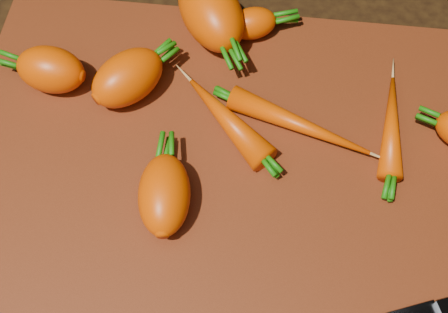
# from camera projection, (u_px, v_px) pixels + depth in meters

# --- Properties ---
(ground) EXTENTS (2.00, 2.00, 0.01)m
(ground) POSITION_uv_depth(u_px,v_px,m) (223.00, 184.00, 0.58)
(ground) COLOR black
(cutting_board) EXTENTS (0.50, 0.40, 0.01)m
(cutting_board) POSITION_uv_depth(u_px,v_px,m) (223.00, 179.00, 0.57)
(cutting_board) COLOR maroon
(cutting_board) RESTS_ON ground
(carrot_0) EXTENTS (0.09, 0.09, 0.05)m
(carrot_0) POSITION_uv_depth(u_px,v_px,m) (128.00, 78.00, 0.59)
(carrot_0) COLOR #F04B00
(carrot_0) RESTS_ON cutting_board
(carrot_1) EXTENTS (0.07, 0.05, 0.05)m
(carrot_1) POSITION_uv_depth(u_px,v_px,m) (51.00, 70.00, 0.60)
(carrot_1) COLOR #F04B00
(carrot_1) RESTS_ON cutting_board
(carrot_2) EXTENTS (0.10, 0.12, 0.06)m
(carrot_2) POSITION_uv_depth(u_px,v_px,m) (211.00, 11.00, 0.63)
(carrot_2) COLOR #F04B00
(carrot_2) RESTS_ON cutting_board
(carrot_3) EXTENTS (0.05, 0.08, 0.04)m
(carrot_3) POSITION_uv_depth(u_px,v_px,m) (164.00, 195.00, 0.53)
(carrot_3) COLOR #F04B00
(carrot_3) RESTS_ON cutting_board
(carrot_4) EXTENTS (0.06, 0.05, 0.03)m
(carrot_4) POSITION_uv_depth(u_px,v_px,m) (252.00, 23.00, 0.64)
(carrot_4) COLOR #F04B00
(carrot_4) RESTS_ON cutting_board
(carrot_6) EXTENTS (0.03, 0.11, 0.02)m
(carrot_6) POSITION_uv_depth(u_px,v_px,m) (391.00, 125.00, 0.58)
(carrot_6) COLOR #F04B00
(carrot_6) RESTS_ON cutting_board
(carrot_7) EXTENTS (0.14, 0.07, 0.02)m
(carrot_7) POSITION_uv_depth(u_px,v_px,m) (299.00, 124.00, 0.58)
(carrot_7) COLOR #F04B00
(carrot_7) RESTS_ON cutting_board
(carrot_8) EXTENTS (0.10, 0.10, 0.03)m
(carrot_8) POSITION_uv_depth(u_px,v_px,m) (227.00, 119.00, 0.58)
(carrot_8) COLOR #F04B00
(carrot_8) RESTS_ON cutting_board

